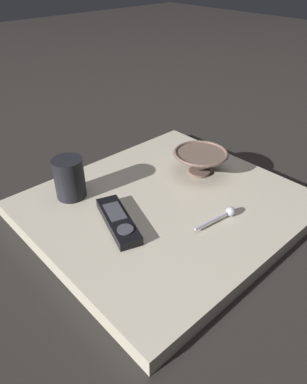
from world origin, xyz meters
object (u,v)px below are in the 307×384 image
(coffee_mug, at_px, (69,178))
(teaspoon, at_px, (226,214))
(tv_remote_near, at_px, (118,221))
(cereal_bowl, at_px, (200,161))

(coffee_mug, distance_m, teaspoon, 0.38)
(coffee_mug, bearing_deg, tv_remote_near, 95.03)
(teaspoon, bearing_deg, cereal_bowl, -121.31)
(coffee_mug, height_order, tv_remote_near, coffee_mug)
(tv_remote_near, bearing_deg, coffee_mug, -84.97)
(cereal_bowl, bearing_deg, coffee_mug, -24.52)
(cereal_bowl, height_order, tv_remote_near, cereal_bowl)
(cereal_bowl, relative_size, tv_remote_near, 0.82)
(cereal_bowl, xyz_separation_m, tv_remote_near, (0.30, 0.02, -0.03))
(cereal_bowl, distance_m, coffee_mug, 0.34)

